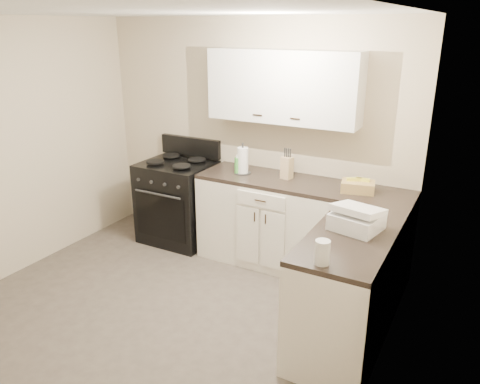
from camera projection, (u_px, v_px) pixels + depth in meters
The scene contains 19 objects.
floor at pixel (154, 322), 4.03m from camera, with size 3.60×3.60×0.00m, color #473F38.
ceiling at pixel (131, 11), 3.18m from camera, with size 3.60×3.60×0.00m, color white.
wall_back at pixel (251, 138), 5.09m from camera, with size 3.60×3.60×0.00m, color beige.
wall_right at pixel (380, 231), 2.79m from camera, with size 3.60×3.60×0.00m, color beige.
base_cabinets_back at pixel (273, 222), 4.92m from camera, with size 1.55×0.60×0.90m, color silver.
base_cabinets_right at pixel (358, 274), 3.90m from camera, with size 0.60×1.90×0.90m, color silver.
countertop_back at pixel (274, 180), 4.76m from camera, with size 1.55×0.60×0.04m, color black.
countertop_right at pixel (363, 222), 3.74m from camera, with size 0.60×1.90×0.04m, color black.
upper_cabinets at pixel (283, 87), 4.58m from camera, with size 1.55×0.30×0.70m, color silver.
stove at pixel (178, 203), 5.44m from camera, with size 0.79×0.68×0.96m, color black.
knife_block at pixel (287, 168), 4.71m from camera, with size 0.10×0.09×0.22m, color #D7BD84.
paper_towel at pixel (243, 161), 4.86m from camera, with size 0.11×0.11×0.28m, color white.
soap_bottle at pixel (237, 166), 4.88m from camera, with size 0.06×0.06×0.17m, color green.
picture_frame at pixel (288, 166), 4.93m from camera, with size 0.11×0.01×0.13m, color black.
wicker_basket at pixel (358, 187), 4.35m from camera, with size 0.30×0.20×0.10m, color tan.
countertop_grill at pixel (356, 221), 3.55m from camera, with size 0.34×0.32×0.13m, color white.
glass_jar at pixel (322, 252), 3.02m from camera, with size 0.10×0.10×0.17m, color silver.
oven_mitt_near at pixel (304, 280), 3.69m from camera, with size 0.02×0.16×0.28m, color black.
oven_mitt_far at pixel (314, 266), 3.87m from camera, with size 0.02×0.15×0.27m, color black.
Camera 1 is at (2.29, -2.64, 2.41)m, focal length 35.00 mm.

